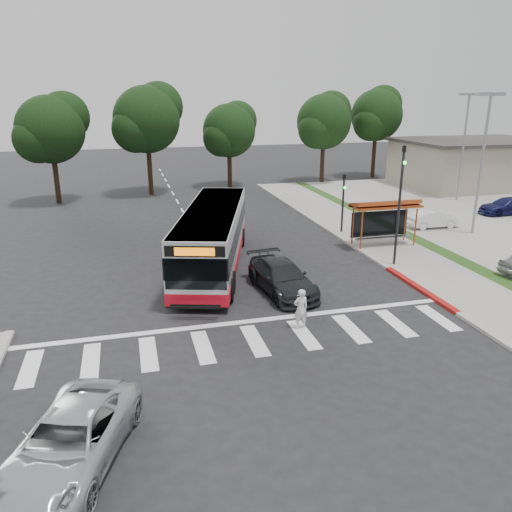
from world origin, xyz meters
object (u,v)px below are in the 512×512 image
object	(u,v)px
pedestrian	(301,309)
silver_suv_south	(70,441)
transit_bus	(213,238)
dark_sedan	(282,277)

from	to	relation	value
pedestrian	silver_suv_south	xyz separation A→B (m)	(-8.23, -5.89, -0.13)
transit_bus	dark_sedan	size ratio (longest dim) A/B	2.48
silver_suv_south	dark_sedan	bearing A→B (deg)	68.64
dark_sedan	silver_suv_south	xyz separation A→B (m)	(-8.68, -9.79, -0.03)
dark_sedan	silver_suv_south	distance (m)	13.08
pedestrian	silver_suv_south	bearing A→B (deg)	31.17
transit_bus	pedestrian	size ratio (longest dim) A/B	7.49
silver_suv_south	transit_bus	bearing A→B (deg)	86.66
pedestrian	dark_sedan	distance (m)	3.93
pedestrian	silver_suv_south	size ratio (longest dim) A/B	0.33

